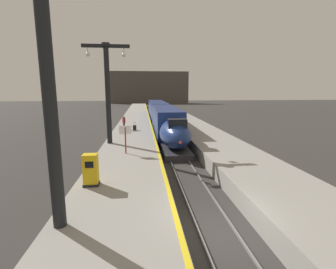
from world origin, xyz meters
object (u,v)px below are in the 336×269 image
object	(u,v)px
station_column_near	(46,42)
ticket_machine_yellow	(91,171)
station_column_mid	(107,84)
highspeed_train_main	(162,116)
departure_info_board	(125,134)
passenger_near_edge	(124,122)
rolling_suitcase	(135,128)

from	to	relation	value
station_column_near	ticket_machine_yellow	size ratio (longest dim) A/B	6.35
station_column_mid	ticket_machine_yellow	xyz separation A→B (m)	(0.35, -9.99, -4.49)
ticket_machine_yellow	station_column_mid	bearing A→B (deg)	92.01
station_column_mid	highspeed_train_main	bearing A→B (deg)	68.65
ticket_machine_yellow	departure_info_board	bearing A→B (deg)	77.89
station_column_near	passenger_near_edge	size ratio (longest dim) A/B	6.01
highspeed_train_main	departure_info_board	xyz separation A→B (m)	(-4.23, -18.94, 0.63)
station_column_mid	station_column_near	bearing A→B (deg)	-89.78
passenger_near_edge	departure_info_board	world-z (taller)	departure_info_board
station_column_near	rolling_suitcase	bearing A→B (deg)	84.57
ticket_machine_yellow	highspeed_train_main	bearing A→B (deg)	77.52
passenger_near_edge	station_column_near	bearing A→B (deg)	-91.86
highspeed_train_main	passenger_near_edge	xyz separation A→B (m)	(-5.16, -7.56, 0.11)
rolling_suitcase	departure_info_board	xyz separation A→B (m)	(-0.35, -10.86, 1.20)
station_column_mid	passenger_near_edge	distance (m)	8.67
ticket_machine_yellow	passenger_near_edge	bearing A→B (deg)	88.72
station_column_near	ticket_machine_yellow	bearing A→B (deg)	85.39
highspeed_train_main	rolling_suitcase	distance (m)	8.98
station_column_mid	rolling_suitcase	distance (m)	8.81
passenger_near_edge	departure_info_board	xyz separation A→B (m)	(0.93, -11.38, 0.52)
highspeed_train_main	passenger_near_edge	bearing A→B (deg)	-124.29
rolling_suitcase	highspeed_train_main	bearing A→B (deg)	64.35
rolling_suitcase	departure_info_board	size ratio (longest dim) A/B	0.46
highspeed_train_main	station_column_mid	distance (m)	16.78
station_column_mid	rolling_suitcase	size ratio (longest dim) A/B	8.78
station_column_near	station_column_mid	distance (m)	13.72
station_column_near	rolling_suitcase	world-z (taller)	station_column_near
ticket_machine_yellow	departure_info_board	size ratio (longest dim) A/B	0.75
station_column_near	rolling_suitcase	size ratio (longest dim) A/B	10.34
highspeed_train_main	station_column_near	world-z (taller)	station_column_near
ticket_machine_yellow	departure_info_board	xyz separation A→B (m)	(1.32, 6.14, 0.77)
station_column_mid	ticket_machine_yellow	world-z (taller)	station_column_mid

